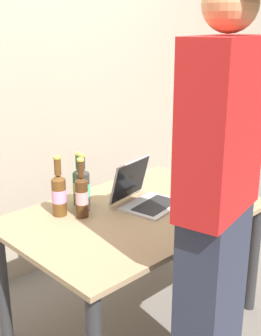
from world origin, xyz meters
TOP-DOWN VIEW (x-y plane):
  - ground_plane at (0.00, 0.00)m, footprint 8.00×8.00m
  - desk at (0.00, 0.00)m, footprint 1.32×0.88m
  - laptop at (0.10, 0.04)m, footprint 0.36×0.35m
  - beer_bottle_dark at (-0.18, 0.21)m, footprint 0.07×0.07m
  - beer_bottle_brown at (-0.24, 0.14)m, footprint 0.07×0.07m
  - beer_bottle_amber at (-0.15, 0.29)m, footprint 0.07×0.07m
  - beer_bottle_green at (-0.31, 0.24)m, footprint 0.08×0.08m
  - person_figure at (-0.18, -0.64)m, footprint 0.44×0.31m
  - coffee_mug at (0.44, -0.26)m, footprint 0.11×0.08m
  - back_wall at (0.00, 0.95)m, footprint 6.00×0.10m

SIDE VIEW (x-z plane):
  - ground_plane at x=0.00m, z-range 0.00..0.00m
  - desk at x=0.00m, z-range 0.24..0.94m
  - coffee_mug at x=0.44m, z-range 0.70..0.79m
  - laptop at x=0.10m, z-range 0.63..0.88m
  - beer_bottle_amber at x=-0.15m, z-range 0.66..0.96m
  - beer_bottle_brown at x=-0.24m, z-range 0.66..0.98m
  - beer_bottle_green at x=-0.31m, z-range 0.66..0.98m
  - beer_bottle_dark at x=-0.18m, z-range 0.67..0.98m
  - person_figure at x=-0.18m, z-range 0.03..1.87m
  - back_wall at x=0.00m, z-range 0.00..2.60m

